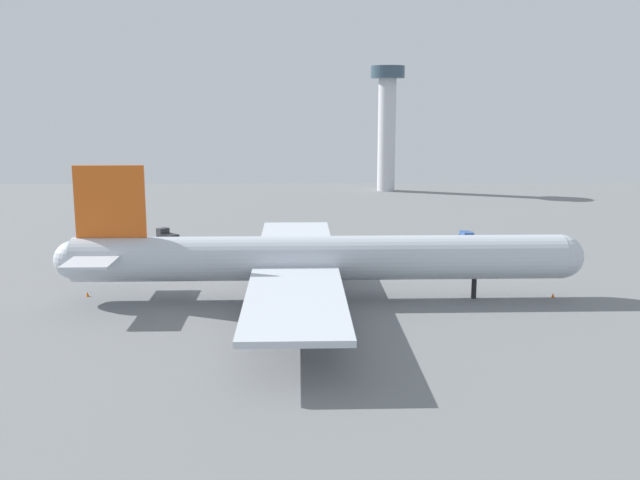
{
  "coord_description": "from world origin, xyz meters",
  "views": [
    {
      "loc": [
        -3.01,
        -95.9,
        26.86
      ],
      "look_at": [
        0.0,
        0.0,
        8.38
      ],
      "focal_mm": 40.31,
      "sensor_mm": 36.0,
      "label": 1
    }
  ],
  "objects": [
    {
      "name": "cargo_airplane",
      "position": [
        -0.55,
        0.0,
        5.75
      ],
      "size": [
        72.5,
        66.19,
        18.62
      ],
      "color": "silver",
      "rests_on": "ground_plane"
    },
    {
      "name": "cargo_loader",
      "position": [
        30.1,
        41.41,
        1.1
      ],
      "size": [
        2.46,
        5.4,
        2.05
      ],
      "color": "#2D5193",
      "rests_on": "ground_plane"
    },
    {
      "name": "control_tower",
      "position": [
        24.16,
        123.5,
        22.17
      ],
      "size": [
        10.19,
        10.19,
        37.5
      ],
      "color": "silver",
      "rests_on": "ground_plane"
    },
    {
      "name": "ground_plane",
      "position": [
        0.0,
        0.0,
        0.0
      ],
      "size": [
        289.99,
        289.99,
        0.0
      ],
      "primitive_type": "plane",
      "color": "slate"
    },
    {
      "name": "safety_cone_tail",
      "position": [
        -32.62,
        2.55,
        0.34
      ],
      "size": [
        0.48,
        0.48,
        0.68
      ],
      "primitive_type": "cone",
      "color": "orange",
      "rests_on": "ground_plane"
    },
    {
      "name": "baggage_tug",
      "position": [
        -28.83,
        43.71,
        1.12
      ],
      "size": [
        4.86,
        4.82,
        2.38
      ],
      "color": "#333338",
      "rests_on": "ground_plane"
    },
    {
      "name": "safety_cone_nose",
      "position": [
        32.62,
        0.08,
        0.32
      ],
      "size": [
        0.44,
        0.44,
        0.63
      ],
      "primitive_type": "cone",
      "color": "orange",
      "rests_on": "ground_plane"
    }
  ]
}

